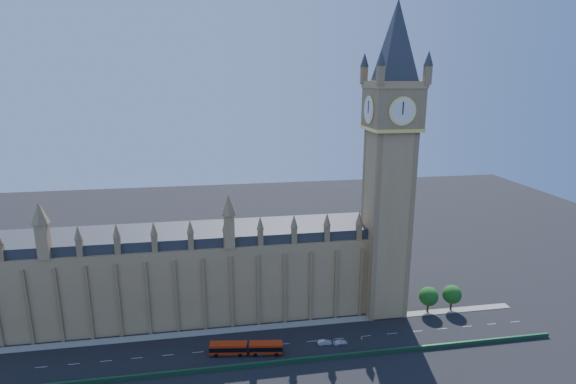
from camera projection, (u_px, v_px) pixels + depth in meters
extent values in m
plane|color=black|center=(270.00, 345.00, 125.96)|extent=(400.00, 400.00, 0.00)
cube|color=#9F7E4D|center=(182.00, 277.00, 139.91)|extent=(120.00, 20.00, 25.00)
cube|color=#2D3035|center=(179.00, 235.00, 136.46)|extent=(120.00, 18.00, 3.00)
cube|color=#9F7E4D|center=(386.00, 224.00, 138.25)|extent=(12.00, 12.00, 58.00)
cube|color=olive|center=(392.00, 109.00, 129.61)|extent=(14.00, 14.00, 12.00)
cylinder|color=silver|center=(403.00, 111.00, 122.78)|extent=(7.20, 0.30, 7.20)
cube|color=#9F7E4D|center=(394.00, 84.00, 127.88)|extent=(14.50, 14.50, 2.00)
cube|color=#1E4C2D|center=(275.00, 363.00, 117.21)|extent=(160.00, 0.60, 1.20)
cube|color=gray|center=(266.00, 327.00, 135.02)|extent=(160.00, 3.00, 0.16)
cylinder|color=#382619|center=(428.00, 306.00, 143.33)|extent=(0.70, 0.70, 4.00)
sphere|color=#184713|center=(429.00, 296.00, 142.46)|extent=(6.00, 6.00, 6.00)
sphere|color=#184713|center=(431.00, 294.00, 142.73)|extent=(4.38, 4.38, 4.38)
cylinder|color=#382619|center=(451.00, 304.00, 144.60)|extent=(0.70, 0.70, 4.00)
sphere|color=#184713|center=(452.00, 294.00, 143.74)|extent=(6.00, 6.00, 6.00)
sphere|color=#184713|center=(454.00, 292.00, 144.00)|extent=(4.38, 4.38, 4.38)
cube|color=#B8270C|center=(229.00, 349.00, 121.43)|extent=(10.33, 4.16, 3.35)
cube|color=#B8270C|center=(266.00, 348.00, 121.69)|extent=(9.22, 4.00, 3.35)
cube|color=black|center=(228.00, 347.00, 121.33)|extent=(10.39, 4.21, 1.27)
cube|color=black|center=(266.00, 347.00, 121.59)|extent=(9.28, 4.06, 1.27)
cylinder|color=black|center=(246.00, 349.00, 121.59)|extent=(1.23, 2.77, 2.68)
cylinder|color=black|center=(216.00, 356.00, 120.27)|extent=(1.15, 0.49, 1.12)
cylinder|color=black|center=(217.00, 350.00, 122.97)|extent=(1.15, 0.49, 1.12)
cylinder|color=black|center=(240.00, 355.00, 120.43)|extent=(1.15, 0.49, 1.12)
cylinder|color=black|center=(241.00, 349.00, 123.14)|extent=(1.15, 0.49, 1.12)
cylinder|color=black|center=(255.00, 355.00, 120.54)|extent=(1.15, 0.49, 1.12)
cylinder|color=black|center=(256.00, 349.00, 123.24)|extent=(1.15, 0.49, 1.12)
cylinder|color=black|center=(277.00, 355.00, 120.68)|extent=(1.15, 0.49, 1.12)
cylinder|color=black|center=(277.00, 349.00, 123.38)|extent=(1.15, 0.49, 1.12)
imported|color=#45484E|center=(265.00, 352.00, 121.44)|extent=(4.38, 1.95, 1.46)
imported|color=#B2B4BA|center=(325.00, 342.00, 126.23)|extent=(3.96, 1.39, 1.30)
imported|color=silver|center=(340.00, 342.00, 126.27)|extent=(4.28, 2.11, 1.20)
cube|color=black|center=(320.00, 342.00, 127.46)|extent=(0.42, 0.42, 0.04)
cone|color=#D75E0B|center=(320.00, 341.00, 127.38)|extent=(0.46, 0.46, 0.71)
cylinder|color=white|center=(320.00, 341.00, 127.36)|extent=(0.34, 0.34, 0.12)
cube|color=black|center=(319.00, 341.00, 127.76)|extent=(0.51, 0.51, 0.04)
cone|color=orange|center=(319.00, 340.00, 127.67)|extent=(0.56, 0.56, 0.71)
cylinder|color=white|center=(319.00, 340.00, 127.65)|extent=(0.34, 0.34, 0.12)
cube|color=black|center=(340.00, 343.00, 126.86)|extent=(0.38, 0.38, 0.04)
cone|color=#DC550B|center=(340.00, 342.00, 126.78)|extent=(0.42, 0.42, 0.66)
cylinder|color=white|center=(340.00, 342.00, 126.76)|extent=(0.32, 0.32, 0.11)
cube|color=black|center=(362.00, 339.00, 128.67)|extent=(0.52, 0.52, 0.04)
cone|color=#E44C0C|center=(362.00, 338.00, 128.59)|extent=(0.57, 0.57, 0.70)
cylinder|color=white|center=(362.00, 338.00, 128.56)|extent=(0.34, 0.34, 0.12)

